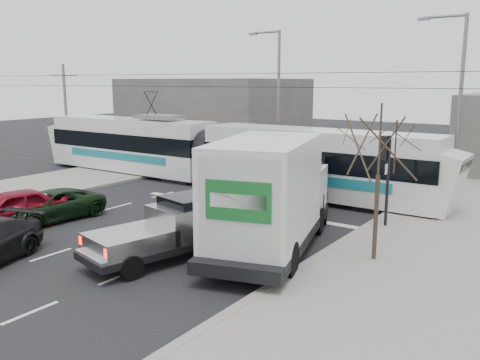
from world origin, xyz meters
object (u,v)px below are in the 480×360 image
Objects in this scene: street_lamp_near at (457,96)px; green_car at (50,206)px; box_truck at (270,197)px; bare_tree at (380,147)px; tram at (211,152)px; traffic_signal at (386,161)px; red_car at (9,209)px; silver_pickup at (173,228)px; navy_pickup at (304,185)px; street_lamp_far at (276,92)px.

street_lamp_near reaches higher than green_car.
street_lamp_near is 1.07× the size of box_truck.
bare_tree is 0.60× the size of box_truck.
box_truck is at bearing -42.40° from tram.
traffic_signal is 0.80× the size of red_car.
tram reaches higher than silver_pickup.
silver_pickup is (-5.77, -3.23, -2.81)m from bare_tree.
box_truck is at bearing -163.69° from bare_tree.
traffic_signal is at bearing -34.88° from navy_pickup.
bare_tree is 3.95m from box_truck.
traffic_signal is 0.79× the size of green_car.
red_car is at bearing -95.95° from tram.
traffic_signal is 0.14× the size of tram.
red_car is (-8.40, -9.26, -0.42)m from navy_pickup.
navy_pickup is (6.70, -8.66, -3.93)m from street_lamp_far.
navy_pickup is at bearing 48.01° from green_car.
street_lamp_near is 1.49× the size of navy_pickup.
bare_tree is 0.87× the size of silver_pickup.
traffic_signal reaches higher than silver_pickup.
street_lamp_far is 7.14m from tram.
bare_tree is at bearing -48.88° from street_lamp_far.
tram is 3.02× the size of box_truck.
street_lamp_near reaches higher than traffic_signal.
bare_tree is at bearing -88.58° from street_lamp_near.
green_car is 1.01× the size of red_car.
street_lamp_near is 13.16m from tram.
green_car is (-0.82, -9.99, -1.20)m from tram.
bare_tree is 0.56× the size of street_lamp_near.
street_lamp_near and street_lamp_far have the same top height.
silver_pickup is at bearing -70.24° from street_lamp_far.
street_lamp_near is 1.98× the size of green_car.
bare_tree is 7.49m from navy_pickup.
silver_pickup is 1.26× the size of green_car.
tram is (-11.14, 3.17, -0.90)m from traffic_signal.
street_lamp_near is 0.35× the size of tram.
street_lamp_near reaches higher than box_truck.
street_lamp_near is 1.99× the size of red_car.
traffic_signal is 4.33m from navy_pickup.
bare_tree is 14.35m from tram.
navy_pickup is at bearing 167.99° from traffic_signal.
box_truck is 1.39× the size of navy_pickup.
street_lamp_near is 19.72m from green_car.
street_lamp_near is at bearing 83.01° from silver_pickup.
navy_pickup is (-1.73, 5.82, -0.78)m from box_truck.
box_truck is (8.92, -8.15, 0.12)m from tram.
tram reaches higher than red_car.
tram reaches higher than box_truck.
traffic_signal is 0.43× the size of box_truck.
traffic_signal is 5.51m from box_truck.
traffic_signal is at bearing -41.72° from street_lamp_far.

